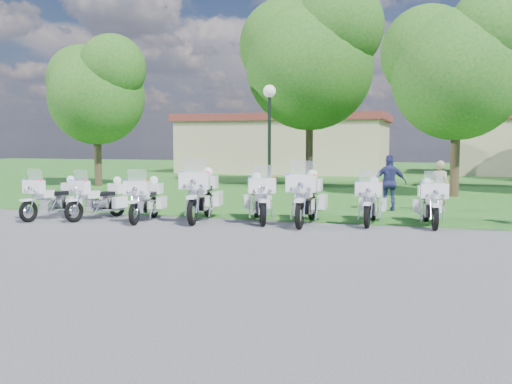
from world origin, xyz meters
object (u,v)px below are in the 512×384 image
(motorcycle_6, at_px, (371,200))
(motorcycle_7, at_px, (430,202))
(motorcycle_5, at_px, (307,197))
(motorcycle_2, at_px, (146,199))
(bystander_a, at_px, (440,186))
(motorcycle_3, at_px, (202,194))
(bystander_c, at_px, (390,183))
(lamp_post, at_px, (269,114))
(motorcycle_0, at_px, (54,197))
(motorcycle_4, at_px, (259,197))
(motorcycle_1, at_px, (100,198))

(motorcycle_6, xyz_separation_m, motorcycle_7, (1.50, 0.10, -0.01))
(motorcycle_5, bearing_deg, motorcycle_2, 7.73)
(motorcycle_7, distance_m, bystander_a, 3.13)
(motorcycle_2, height_order, motorcycle_3, motorcycle_3)
(bystander_c, bearing_deg, motorcycle_6, 75.39)
(motorcycle_7, bearing_deg, lamp_post, -42.87)
(motorcycle_6, bearing_deg, bystander_c, -95.21)
(motorcycle_0, bearing_deg, motorcycle_3, -157.70)
(motorcycle_2, bearing_deg, bystander_a, -158.14)
(bystander_a, xyz_separation_m, bystander_c, (-1.50, -0.25, 0.08))
(motorcycle_0, relative_size, motorcycle_5, 0.84)
(motorcycle_4, relative_size, motorcycle_7, 1.02)
(motorcycle_0, height_order, motorcycle_6, motorcycle_6)
(motorcycle_6, bearing_deg, motorcycle_7, -176.56)
(motorcycle_5, bearing_deg, motorcycle_4, -3.75)
(motorcycle_4, distance_m, motorcycle_7, 4.51)
(motorcycle_1, xyz_separation_m, lamp_post, (3.48, 5.17, 2.53))
(motorcycle_3, relative_size, motorcycle_4, 1.17)
(motorcycle_3, distance_m, motorcycle_7, 6.12)
(motorcycle_2, xyz_separation_m, lamp_post, (2.04, 5.12, 2.52))
(motorcycle_4, bearing_deg, bystander_a, -164.29)
(motorcycle_0, bearing_deg, motorcycle_4, -159.06)
(motorcycle_2, bearing_deg, motorcycle_4, -173.67)
(motorcycle_7, height_order, bystander_a, bystander_a)
(motorcycle_2, height_order, motorcycle_7, same)
(motorcycle_6, relative_size, bystander_a, 1.38)
(motorcycle_2, relative_size, motorcycle_6, 0.99)
(bystander_c, bearing_deg, lamp_post, -20.99)
(motorcycle_0, distance_m, lamp_post, 7.71)
(motorcycle_3, distance_m, motorcycle_6, 4.63)
(motorcycle_0, distance_m, motorcycle_6, 8.88)
(motorcycle_2, bearing_deg, lamp_post, -120.37)
(motorcycle_5, relative_size, motorcycle_6, 1.16)
(motorcycle_0, bearing_deg, motorcycle_5, -161.52)
(motorcycle_1, bearing_deg, lamp_post, -107.21)
(motorcycle_0, bearing_deg, motorcycle_2, -162.68)
(motorcycle_2, xyz_separation_m, motorcycle_5, (4.37, 0.77, 0.10))
(motorcycle_0, height_order, bystander_a, bystander_a)
(motorcycle_1, height_order, motorcycle_6, motorcycle_6)
(motorcycle_6, relative_size, bystander_c, 1.25)
(motorcycle_1, height_order, bystander_c, bystander_c)
(lamp_post, bearing_deg, motorcycle_4, -77.24)
(motorcycle_1, height_order, motorcycle_2, motorcycle_2)
(motorcycle_6, bearing_deg, motorcycle_1, 10.02)
(bystander_a, bearing_deg, motorcycle_7, 105.50)
(bystander_c, bearing_deg, motorcycle_7, 103.70)
(motorcycle_0, xyz_separation_m, motorcycle_4, (5.74, 1.20, 0.05))
(motorcycle_3, height_order, motorcycle_7, motorcycle_3)
(motorcycle_3, distance_m, bystander_c, 6.08)
(bystander_a, bearing_deg, motorcycle_0, 45.36)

